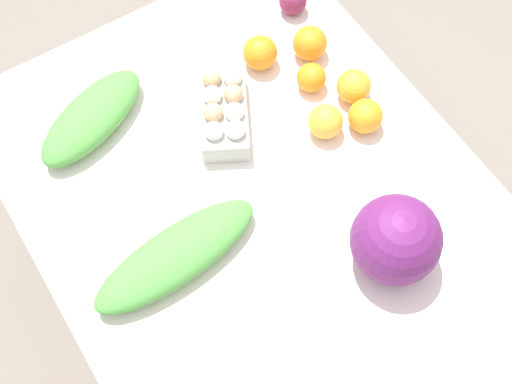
{
  "coord_description": "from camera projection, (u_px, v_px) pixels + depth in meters",
  "views": [
    {
      "loc": [
        -0.59,
        0.38,
        2.13
      ],
      "look_at": [
        0.0,
        0.0,
        0.76
      ],
      "focal_mm": 50.0,
      "sensor_mm": 36.0,
      "label": 1
    }
  ],
  "objects": [
    {
      "name": "beet_root",
      "position": [
        293.0,
        1.0,
        1.77
      ],
      "size": [
        0.07,
        0.07,
        0.07
      ],
      "primitive_type": "sphere",
      "color": "maroon",
      "rests_on": "dining_table"
    },
    {
      "name": "cabbage_purple",
      "position": [
        396.0,
        240.0,
        1.41
      ],
      "size": [
        0.18,
        0.18,
        0.18
      ],
      "primitive_type": "sphere",
      "color": "#601E5B",
      "rests_on": "dining_table"
    },
    {
      "name": "orange_3",
      "position": [
        325.0,
        122.0,
        1.6
      ],
      "size": [
        0.08,
        0.08,
        0.08
      ],
      "primitive_type": "sphere",
      "color": "#F9A833",
      "rests_on": "dining_table"
    },
    {
      "name": "ground_plane",
      "position": [
        256.0,
        303.0,
        2.21
      ],
      "size": [
        8.0,
        8.0,
        0.0
      ],
      "primitive_type": "plane",
      "color": "#70665B"
    },
    {
      "name": "orange_2",
      "position": [
        311.0,
        78.0,
        1.66
      ],
      "size": [
        0.07,
        0.07,
        0.07
      ],
      "primitive_type": "sphere",
      "color": "orange",
      "rests_on": "dining_table"
    },
    {
      "name": "egg_carton",
      "position": [
        224.0,
        111.0,
        1.61
      ],
      "size": [
        0.25,
        0.2,
        0.09
      ],
      "rotation": [
        0.0,
        0.0,
        2.64
      ],
      "color": "#B7B7B2",
      "rests_on": "dining_table"
    },
    {
      "name": "orange_1",
      "position": [
        260.0,
        53.0,
        1.69
      ],
      "size": [
        0.08,
        0.08,
        0.08
      ],
      "primitive_type": "sphere",
      "color": "orange",
      "rests_on": "dining_table"
    },
    {
      "name": "dining_table",
      "position": [
        256.0,
        216.0,
        1.65
      ],
      "size": [
        1.21,
        0.95,
        0.74
      ],
      "color": "silver",
      "rests_on": "ground_plane"
    },
    {
      "name": "orange_5",
      "position": [
        310.0,
        43.0,
        1.7
      ],
      "size": [
        0.08,
        0.08,
        0.08
      ],
      "primitive_type": "sphere",
      "color": "orange",
      "rests_on": "dining_table"
    },
    {
      "name": "greens_bunch_dandelion",
      "position": [
        176.0,
        255.0,
        1.46
      ],
      "size": [
        0.16,
        0.39,
        0.07
      ],
      "primitive_type": "ellipsoid",
      "rotation": [
        0.0,
        0.0,
        1.65
      ],
      "color": "#4C933D",
      "rests_on": "dining_table"
    },
    {
      "name": "greens_bunch_scallion",
      "position": [
        92.0,
        117.0,
        1.61
      ],
      "size": [
        0.23,
        0.33,
        0.07
      ],
      "primitive_type": "ellipsoid",
      "rotation": [
        0.0,
        0.0,
        1.96
      ],
      "color": "#4C933D",
      "rests_on": "dining_table"
    },
    {
      "name": "orange_0",
      "position": [
        354.0,
        86.0,
        1.64
      ],
      "size": [
        0.08,
        0.08,
        0.08
      ],
      "primitive_type": "sphere",
      "color": "orange",
      "rests_on": "dining_table"
    },
    {
      "name": "orange_4",
      "position": [
        365.0,
        116.0,
        1.61
      ],
      "size": [
        0.08,
        0.08,
        0.08
      ],
      "primitive_type": "sphere",
      "color": "orange",
      "rests_on": "dining_table"
    }
  ]
}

